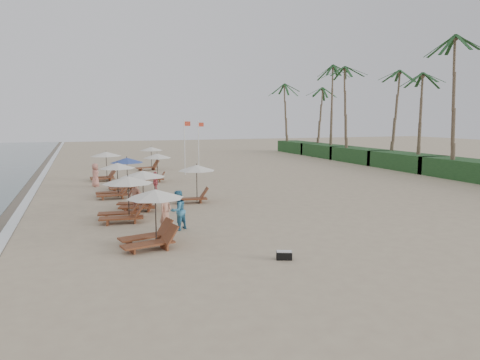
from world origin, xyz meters
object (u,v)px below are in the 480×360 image
object	(u,v)px
lounger_station_4	(124,173)
beachgoer_far_b	(95,175)
inland_station_0	(194,179)
lounger_station_1	(123,198)
inland_station_2	(149,156)
lounger_station_3	(114,180)
duffel_bag	(284,255)
beachgoer_mid_a	(178,210)
beachgoer_near	(165,213)
beachgoer_mid_b	(136,195)
flag_pole_near	(185,144)
lounger_station_2	(139,189)
lounger_station_0	(149,219)
inland_station_1	(156,163)
beachgoer_far_a	(155,183)
lounger_station_5	(104,165)

from	to	relation	value
lounger_station_4	beachgoer_far_b	size ratio (longest dim) A/B	1.48
lounger_station_4	inland_station_0	distance (m)	6.97
lounger_station_1	beachgoer_far_b	world-z (taller)	lounger_station_1
lounger_station_1	inland_station_2	world-z (taller)	inland_station_2
lounger_station_3	duffel_bag	distance (m)	15.74
inland_station_0	beachgoer_mid_a	world-z (taller)	inland_station_0
beachgoer_near	duffel_bag	xyz separation A→B (m)	(3.33, -4.95, -0.78)
beachgoer_mid_b	beachgoer_far_b	distance (m)	10.09
inland_station_0	lounger_station_3	bearing A→B (deg)	143.38
lounger_station_4	flag_pole_near	size ratio (longest dim) A/B	0.52
lounger_station_2	lounger_station_4	xyz separation A→B (m)	(-0.11, 7.15, 0.07)
lounger_station_0	duffel_bag	size ratio (longest dim) A/B	4.23
flag_pole_near	inland_station_1	bearing A→B (deg)	-131.86
beachgoer_mid_a	beachgoer_far_b	world-z (taller)	beachgoer_mid_a
duffel_bag	flag_pole_near	bearing A→B (deg)	85.23
lounger_station_1	beachgoer_mid_a	distance (m)	3.43
lounger_station_2	lounger_station_1	bearing A→B (deg)	-113.56
inland_station_0	duffel_bag	bearing A→B (deg)	-88.23
beachgoer_near	inland_station_2	bearing A→B (deg)	39.56
lounger_station_2	lounger_station_3	bearing A→B (deg)	103.04
beachgoer_far_a	beachgoer_mid_a	bearing A→B (deg)	19.93
lounger_station_2	beachgoer_far_b	xyz separation A→B (m)	(-1.98, 9.52, -0.28)
lounger_station_5	inland_station_2	size ratio (longest dim) A/B	0.92
lounger_station_1	beachgoer_mid_a	size ratio (longest dim) A/B	1.56
beachgoer_mid_a	beachgoer_mid_b	size ratio (longest dim) A/B	0.98
beachgoer_near	beachgoer_mid_b	xyz separation A→B (m)	(-0.61, 5.22, -0.02)
lounger_station_5	flag_pole_near	distance (m)	7.26
beachgoer_mid_a	beachgoer_far_b	bearing A→B (deg)	-114.91
lounger_station_2	beachgoer_mid_a	world-z (taller)	lounger_station_2
beachgoer_mid_a	duffel_bag	xyz separation A→B (m)	(2.67, -5.47, -0.74)
inland_station_0	beachgoer_near	xyz separation A→B (m)	(-2.96, -6.76, -0.44)
inland_station_2	beachgoer_near	xyz separation A→B (m)	(-2.91, -24.50, -0.38)
inland_station_2	beachgoer_near	world-z (taller)	inland_station_2
lounger_station_2	lounger_station_5	bearing A→B (deg)	95.34
lounger_station_1	lounger_station_5	distance (m)	15.06
lounger_station_2	inland_station_1	distance (m)	10.87
lounger_station_5	beachgoer_far_a	xyz separation A→B (m)	(2.86, -7.66, -0.54)
lounger_station_5	inland_station_1	xyz separation A→B (m)	(3.79, -2.09, 0.20)
lounger_station_4	beachgoer_mid_b	world-z (taller)	lounger_station_4
beachgoer_far_a	duffel_bag	world-z (taller)	beachgoer_far_a
lounger_station_3	beachgoer_far_a	size ratio (longest dim) A/B	1.71
lounger_station_5	beachgoer_near	distance (m)	18.34
inland_station_1	beachgoer_mid_b	world-z (taller)	inland_station_1
lounger_station_4	beachgoer_near	bearing A→B (deg)	-87.67
lounger_station_1	flag_pole_near	world-z (taller)	flag_pole_near
inland_station_1	flag_pole_near	world-z (taller)	flag_pole_near
beachgoer_mid_b	inland_station_0	bearing A→B (deg)	-109.64
lounger_station_4	lounger_station_5	xyz separation A→B (m)	(-1.07, 5.48, 0.07)
beachgoer_far_a	beachgoer_far_b	bearing A→B (deg)	-117.84
lounger_station_1	duffel_bag	distance (m)	9.51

